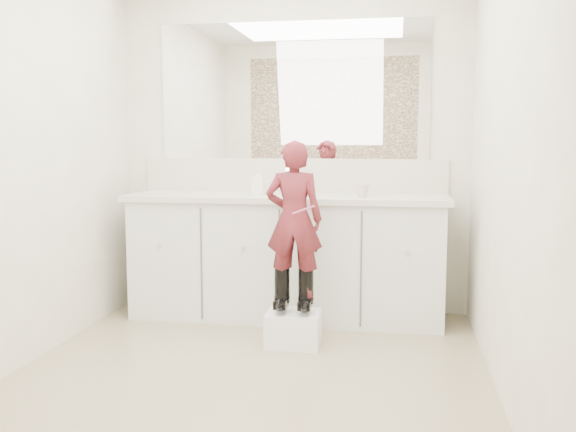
# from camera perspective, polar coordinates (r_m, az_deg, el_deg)

# --- Properties ---
(floor) EXTENTS (3.00, 3.00, 0.00)m
(floor) POSITION_cam_1_polar(r_m,az_deg,el_deg) (3.58, -3.59, -14.17)
(floor) COLOR #837755
(floor) RESTS_ON ground
(wall_back) EXTENTS (2.60, 0.00, 2.60)m
(wall_back) POSITION_cam_1_polar(r_m,az_deg,el_deg) (4.81, 0.43, 5.84)
(wall_back) COLOR beige
(wall_back) RESTS_ON floor
(wall_front) EXTENTS (2.60, 0.00, 2.60)m
(wall_front) POSITION_cam_1_polar(r_m,az_deg,el_deg) (1.92, -14.23, 4.26)
(wall_front) COLOR beige
(wall_front) RESTS_ON floor
(wall_left) EXTENTS (0.00, 3.00, 3.00)m
(wall_left) POSITION_cam_1_polar(r_m,az_deg,el_deg) (3.86, -22.96, 5.09)
(wall_left) COLOR beige
(wall_left) RESTS_ON floor
(wall_right) EXTENTS (0.00, 3.00, 3.00)m
(wall_right) POSITION_cam_1_polar(r_m,az_deg,el_deg) (3.29, 18.94, 5.06)
(wall_right) COLOR beige
(wall_right) RESTS_ON floor
(vanity_cabinet) EXTENTS (2.20, 0.55, 0.85)m
(vanity_cabinet) POSITION_cam_1_polar(r_m,az_deg,el_deg) (4.62, -0.13, -3.87)
(vanity_cabinet) COLOR silver
(vanity_cabinet) RESTS_ON floor
(countertop) EXTENTS (2.28, 0.58, 0.04)m
(countertop) POSITION_cam_1_polar(r_m,az_deg,el_deg) (4.55, -0.17, 1.62)
(countertop) COLOR beige
(countertop) RESTS_ON vanity_cabinet
(backsplash) EXTENTS (2.28, 0.03, 0.25)m
(backsplash) POSITION_cam_1_polar(r_m,az_deg,el_deg) (4.81, 0.40, 3.63)
(backsplash) COLOR beige
(backsplash) RESTS_ON countertop
(mirror) EXTENTS (2.00, 0.02, 1.00)m
(mirror) POSITION_cam_1_polar(r_m,az_deg,el_deg) (4.81, 0.41, 11.08)
(mirror) COLOR white
(mirror) RESTS_ON wall_back
(dot_panel) EXTENTS (2.00, 0.01, 1.20)m
(dot_panel) POSITION_cam_1_polar(r_m,az_deg,el_deg) (1.96, -14.50, 17.53)
(dot_panel) COLOR #472819
(dot_panel) RESTS_ON wall_front
(faucet) EXTENTS (0.08, 0.08, 0.10)m
(faucet) POSITION_cam_1_polar(r_m,az_deg,el_deg) (4.70, 0.18, 2.65)
(faucet) COLOR silver
(faucet) RESTS_ON countertop
(cup) EXTENTS (0.12, 0.12, 0.09)m
(cup) POSITION_cam_1_polar(r_m,az_deg,el_deg) (4.43, 6.60, 2.30)
(cup) COLOR beige
(cup) RESTS_ON countertop
(soap_bottle) EXTENTS (0.09, 0.09, 0.19)m
(soap_bottle) POSITION_cam_1_polar(r_m,az_deg,el_deg) (4.61, -2.65, 3.10)
(soap_bottle) COLOR white
(soap_bottle) RESTS_ON countertop
(step_stool) EXTENTS (0.34, 0.28, 0.21)m
(step_stool) POSITION_cam_1_polar(r_m,az_deg,el_deg) (4.07, 0.48, -9.98)
(step_stool) COLOR white
(step_stool) RESTS_ON floor
(boot_left) EXTENTS (0.11, 0.19, 0.28)m
(boot_left) POSITION_cam_1_polar(r_m,az_deg,el_deg) (4.03, -0.53, -6.54)
(boot_left) COLOR black
(boot_left) RESTS_ON step_stool
(boot_right) EXTENTS (0.11, 0.19, 0.28)m
(boot_right) POSITION_cam_1_polar(r_m,az_deg,el_deg) (4.01, 1.59, -6.62)
(boot_right) COLOR black
(boot_right) RESTS_ON step_stool
(toddler) EXTENTS (0.36, 0.24, 0.96)m
(toddler) POSITION_cam_1_polar(r_m,az_deg,el_deg) (3.94, 0.54, -0.29)
(toddler) COLOR #A43239
(toddler) RESTS_ON step_stool
(toothbrush) EXTENTS (0.14, 0.02, 0.06)m
(toothbrush) POSITION_cam_1_polar(r_m,az_deg,el_deg) (3.85, 1.38, 0.55)
(toothbrush) COLOR #CB4F81
(toothbrush) RESTS_ON toddler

